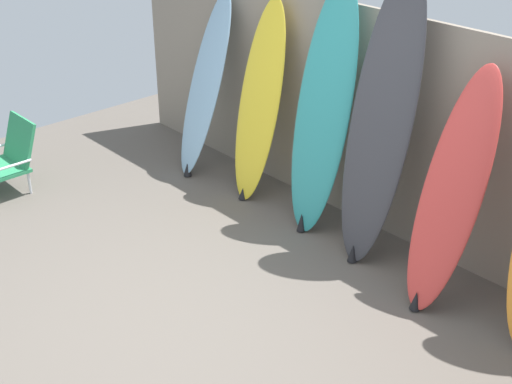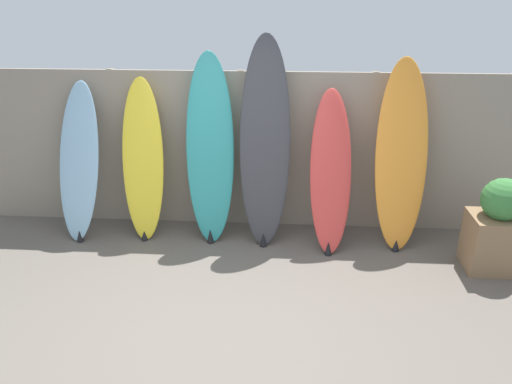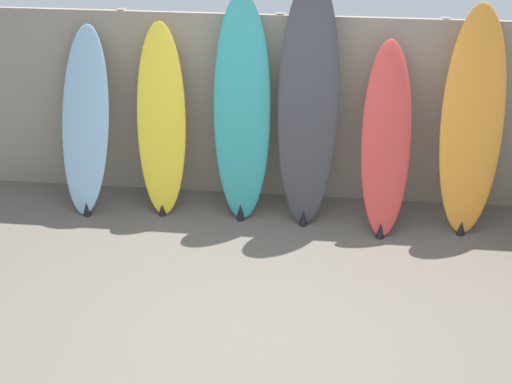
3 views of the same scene
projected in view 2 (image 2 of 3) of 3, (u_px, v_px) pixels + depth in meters
ground at (220, 327)px, 4.19m from camera, size 7.68×7.68×0.00m
fence_back at (241, 151)px, 5.68m from camera, size 6.08×0.11×1.80m
surfboard_skyblue_0 at (79, 163)px, 5.47m from camera, size 0.54×0.65×1.71m
surfboard_yellow_1 at (143, 161)px, 5.45m from camera, size 0.48×0.50×1.76m
surfboard_teal_2 at (210, 151)px, 5.34m from camera, size 0.55×0.52×2.04m
surfboard_charcoal_3 at (265, 144)px, 5.24m from camera, size 0.54×0.51×2.22m
surfboard_red_4 at (331, 173)px, 5.23m from camera, size 0.46×0.67×1.68m
surfboard_orange_5 at (401, 157)px, 5.21m from camera, size 0.56×0.57×2.00m
planter_box at (498, 228)px, 4.89m from camera, size 0.53×0.44×0.96m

